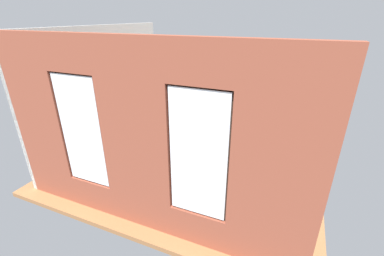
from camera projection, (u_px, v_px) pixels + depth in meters
ground_plane at (199, 155)px, 7.19m from camera, size 6.26×6.37×0.10m
brick_wall_with_windows at (136, 144)px, 4.15m from camera, size 5.66×0.30×3.33m
white_wall_right at (106, 87)px, 7.33m from camera, size 0.10×5.37×3.33m
couch_by_window at (146, 184)px, 5.35m from camera, size 1.80×0.87×0.80m
couch_left at (279, 162)px, 6.14m from camera, size 0.91×1.74×0.80m
coffee_table at (195, 141)px, 7.05m from camera, size 1.49×0.89×0.44m
cup_ceramic at (178, 137)px, 7.06m from camera, size 0.07×0.07×0.08m
candle_jar at (191, 135)px, 7.17m from camera, size 0.08×0.08×0.10m
table_plant_small at (197, 138)px, 6.82m from camera, size 0.16×0.16×0.24m
remote_gray at (211, 139)px, 7.01m from camera, size 0.18×0.07×0.02m
remote_black at (195, 139)px, 7.02m from camera, size 0.18×0.07×0.02m
media_console at (112, 139)px, 7.45m from camera, size 0.96×0.42×0.54m
tv_flatscreen at (109, 120)px, 7.21m from camera, size 0.93×0.20×0.66m
papasan_chair at (198, 115)px, 8.70m from camera, size 1.09×1.09×0.69m
potted_plant_mid_room_small at (230, 137)px, 7.17m from camera, size 0.33×0.33×0.61m
potted_plant_corner_far_left at (278, 206)px, 4.18m from camera, size 0.64×0.64×1.12m
potted_plant_beside_window_right at (93, 165)px, 5.63m from camera, size 0.55×0.55×0.82m
potted_plant_foreground_right at (165, 101)px, 9.49m from camera, size 0.71×0.71×0.99m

